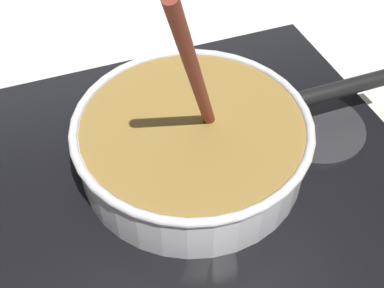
% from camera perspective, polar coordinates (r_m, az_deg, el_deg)
% --- Properties ---
extents(ground, '(2.40, 1.60, 0.04)m').
position_cam_1_polar(ground, '(0.59, -1.95, -10.59)').
color(ground, beige).
extents(hob_plate, '(0.56, 0.48, 0.01)m').
position_cam_1_polar(hob_plate, '(0.62, 0.00, -2.61)').
color(hob_plate, black).
rests_on(hob_plate, ground).
extents(burner_ring, '(0.19, 0.19, 0.01)m').
position_cam_1_polar(burner_ring, '(0.62, 0.00, -2.01)').
color(burner_ring, '#592D0C').
rests_on(burner_ring, hob_plate).
extents(spare_burner, '(0.14, 0.14, 0.01)m').
position_cam_1_polar(spare_burner, '(0.68, 14.37, 2.02)').
color(spare_burner, '#262628').
rests_on(spare_burner, hob_plate).
extents(cooking_pan, '(0.45, 0.29, 0.30)m').
position_cam_1_polar(cooking_pan, '(0.59, 0.15, 0.38)').
color(cooking_pan, silver).
rests_on(cooking_pan, hob_plate).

